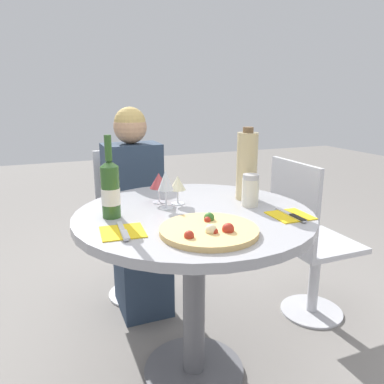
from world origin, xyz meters
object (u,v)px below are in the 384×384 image
at_px(dining_table, 194,247).
at_px(chair_empty_side, 308,244).
at_px(wine_bottle, 110,189).
at_px(pizza_large, 209,230).
at_px(tall_carafe, 247,166).
at_px(seated_diner, 137,218).
at_px(chair_behind_diner, 132,226).

relative_size(dining_table, chair_empty_side, 1.07).
bearing_deg(chair_empty_side, dining_table, -75.44).
distance_m(dining_table, wine_bottle, 0.43).
xyz_separation_m(pizza_large, tall_carafe, (0.34, 0.34, 0.14)).
bearing_deg(seated_diner, chair_empty_side, 148.69).
bearing_deg(tall_carafe, chair_behind_diner, 115.82).
relative_size(chair_behind_diner, pizza_large, 2.63).
bearing_deg(chair_behind_diner, seated_diner, 90.00).
distance_m(pizza_large, tall_carafe, 0.50).
height_order(seated_diner, chair_empty_side, seated_diner).
bearing_deg(dining_table, wine_bottle, 170.27).
bearing_deg(seated_diner, tall_carafe, 120.84).
xyz_separation_m(dining_table, chair_behind_diner, (-0.07, 0.85, -0.18)).
bearing_deg(dining_table, pizza_large, -100.27).
bearing_deg(chair_empty_side, chair_behind_diner, -127.97).
bearing_deg(pizza_large, wine_bottle, 132.84).
bearing_deg(wine_bottle, tall_carafe, 3.30).
bearing_deg(chair_empty_side, seated_diner, -121.31).
distance_m(wine_bottle, tall_carafe, 0.62).
distance_m(chair_empty_side, wine_bottle, 1.19).
distance_m(dining_table, chair_behind_diner, 0.88).
height_order(chair_behind_diner, pizza_large, chair_behind_diner).
bearing_deg(chair_behind_diner, wine_bottle, 72.52).
distance_m(chair_empty_side, tall_carafe, 0.69).
height_order(dining_table, wine_bottle, wine_bottle).
xyz_separation_m(seated_diner, pizza_large, (0.03, -0.96, 0.25)).
distance_m(chair_empty_side, pizza_large, 0.99).
bearing_deg(chair_behind_diner, tall_carafe, 115.82).
xyz_separation_m(dining_table, tall_carafe, (0.29, 0.09, 0.31)).
relative_size(pizza_large, wine_bottle, 1.08).
xyz_separation_m(chair_behind_diner, tall_carafe, (0.37, -0.76, 0.49)).
relative_size(wine_bottle, tall_carafe, 0.98).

